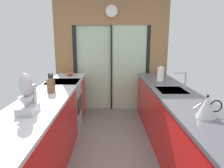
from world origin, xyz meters
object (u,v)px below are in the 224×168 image
Objects in this scene: mixing_bowl at (70,74)px; kettle at (207,107)px; stand_mixer at (27,98)px; knife_block at (51,85)px; oven_range at (64,105)px; paper_towel_roll at (160,74)px.

kettle is (1.78, -2.41, 0.07)m from mixing_bowl.
stand_mixer is at bearing 175.85° from kettle.
oven_range is at bearing 91.28° from knife_block.
knife_block reaches higher than kettle.
kettle is (1.78, -0.13, -0.06)m from stand_mixer.
stand_mixer reaches higher than paper_towel_roll.
paper_towel_roll is at bearing -18.53° from mixing_bowl.
oven_range is 4.57× the size of mixing_bowl.
knife_block is 0.85m from stand_mixer.
knife_block is at bearing -154.99° from paper_towel_roll.
knife_block is 0.68× the size of stand_mixer.
knife_block is (0.00, -1.43, 0.08)m from mixing_bowl.
stand_mixer is (0.02, -1.68, 0.63)m from oven_range.
mixing_bowl is (0.02, 0.60, 0.50)m from oven_range.
stand_mixer is at bearing -90.00° from mixing_bowl.
mixing_bowl is at bearing 90.00° from stand_mixer.
paper_towel_roll is at bearing 0.18° from oven_range.
oven_range is at bearing -91.75° from mixing_bowl.
stand_mixer is (0.00, -2.28, 0.13)m from mixing_bowl.
paper_towel_roll reaches higher than kettle.
kettle is at bearing -28.80° from knife_block.
kettle is (1.78, -0.98, -0.01)m from knife_block.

